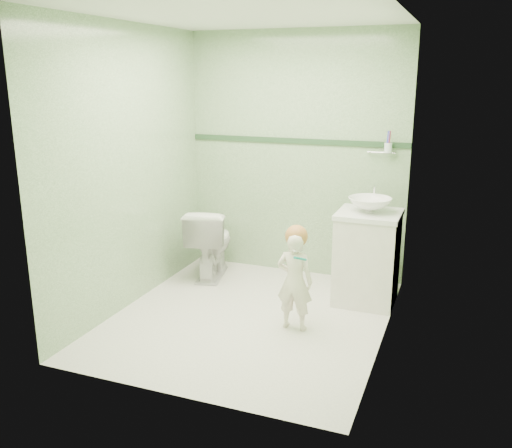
% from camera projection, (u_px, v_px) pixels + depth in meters
% --- Properties ---
extents(ground, '(2.50, 2.50, 0.00)m').
position_uv_depth(ground, '(250.00, 318.00, 4.62)').
color(ground, beige).
rests_on(ground, ground).
extents(room_shell, '(2.50, 2.54, 2.40)m').
position_uv_depth(room_shell, '(249.00, 177.00, 4.31)').
color(room_shell, '#83AA79').
rests_on(room_shell, ground).
extents(trim_stripe, '(2.20, 0.02, 0.05)m').
position_uv_depth(trim_stripe, '(296.00, 141.00, 5.38)').
color(trim_stripe, '#28482A').
rests_on(trim_stripe, room_shell).
extents(vanity, '(0.52, 0.50, 0.80)m').
position_uv_depth(vanity, '(367.00, 259.00, 4.86)').
color(vanity, white).
rests_on(vanity, ground).
extents(counter, '(0.54, 0.52, 0.04)m').
position_uv_depth(counter, '(369.00, 214.00, 4.75)').
color(counter, white).
rests_on(counter, vanity).
extents(basin, '(0.37, 0.37, 0.13)m').
position_uv_depth(basin, '(370.00, 205.00, 4.73)').
color(basin, white).
rests_on(basin, counter).
extents(faucet, '(0.03, 0.13, 0.18)m').
position_uv_depth(faucet, '(374.00, 192.00, 4.87)').
color(faucet, silver).
rests_on(faucet, counter).
extents(cup_holder, '(0.26, 0.07, 0.21)m').
position_uv_depth(cup_holder, '(387.00, 148.00, 5.03)').
color(cup_holder, silver).
rests_on(cup_holder, room_shell).
extents(toilet, '(0.54, 0.77, 0.71)m').
position_uv_depth(toilet, '(210.00, 242.00, 5.51)').
color(toilet, white).
rests_on(toilet, ground).
extents(toddler, '(0.29, 0.19, 0.80)m').
position_uv_depth(toddler, '(295.00, 281.00, 4.33)').
color(toddler, white).
rests_on(toddler, ground).
extents(hair_cap, '(0.18, 0.18, 0.18)m').
position_uv_depth(hair_cap, '(296.00, 236.00, 4.26)').
color(hair_cap, '#B77539').
rests_on(hair_cap, toddler).
extents(teal_toothbrush, '(0.11, 0.13, 0.08)m').
position_uv_depth(teal_toothbrush, '(300.00, 258.00, 4.13)').
color(teal_toothbrush, '#0D8D85').
rests_on(teal_toothbrush, toddler).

